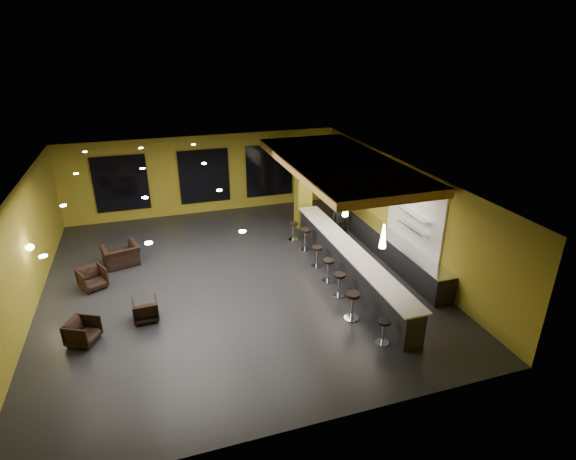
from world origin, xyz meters
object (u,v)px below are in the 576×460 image
object	(u,v)px
prep_counter	(394,251)
armchair_c	(92,278)
pendant_2	(318,184)
bar_stool_2	(339,282)
bar_stool_5	(305,237)
pendant_1	(346,206)
armchair_b	(146,309)
column	(303,186)
staff_a	(338,223)
staff_c	(341,214)
bar_stool_6	(293,229)
bar_stool_3	(328,268)
bar_counter	(349,263)
pendant_0	(383,236)
staff_b	(339,210)
armchair_a	(83,332)
bar_stool_0	(384,329)
armchair_d	(121,255)
bar_stool_4	(317,254)
bar_stool_1	(352,303)

from	to	relation	value
prep_counter	armchair_c	xyz separation A→B (m)	(-10.10, 1.31, -0.08)
pendant_2	bar_stool_2	distance (m)	4.50
armchair_c	bar_stool_5	world-z (taller)	bar_stool_5
pendant_1	armchair_b	bearing A→B (deg)	-171.32
column	staff_a	bearing A→B (deg)	-72.75
staff_c	bar_stool_6	bearing A→B (deg)	179.71
pendant_1	bar_stool_3	bearing A→B (deg)	-142.95
armchair_b	bar_counter	bearing A→B (deg)	-177.46
pendant_0	staff_b	bearing A→B (deg)	77.59
column	armchair_a	bearing A→B (deg)	-145.01
bar_counter	pendant_1	size ratio (longest dim) A/B	11.43
pendant_2	bar_stool_0	distance (m)	6.83
prep_counter	pendant_2	size ratio (longest dim) A/B	8.57
prep_counter	bar_stool_5	size ratio (longest dim) A/B	7.07
prep_counter	armchair_d	distance (m)	9.64
bar_counter	column	size ratio (longest dim) A/B	2.29
armchair_c	staff_b	bearing A→B (deg)	-15.32
bar_stool_3	bar_stool_5	bearing A→B (deg)	88.00
pendant_1	bar_stool_2	size ratio (longest dim) A/B	0.91
pendant_1	bar_stool_4	distance (m)	2.07
column	bar_stool_3	distance (m)	4.91
pendant_0	bar_stool_0	xyz separation A→B (m)	(-0.65, -1.53, -1.89)
prep_counter	pendant_1	size ratio (longest dim) A/B	8.57
armchair_d	staff_c	bearing A→B (deg)	167.64
bar_counter	armchair_b	world-z (taller)	bar_counter
bar_counter	bar_stool_4	size ratio (longest dim) A/B	10.60
staff_c	bar_stool_5	bearing A→B (deg)	-154.17
bar_stool_5	bar_stool_3	bearing A→B (deg)	-92.00
armchair_d	prep_counter	bearing A→B (deg)	149.55
prep_counter	armchair_b	distance (m)	8.59
pendant_2	bar_stool_5	xyz separation A→B (m)	(-0.70, -0.63, -1.81)
staff_b	bar_stool_2	xyz separation A→B (m)	(-2.05, -4.67, -0.43)
armchair_b	bar_stool_3	distance (m)	5.77
bar_stool_2	bar_stool_5	distance (m)	3.39
pendant_2	bar_stool_3	distance (m)	3.68
armchair_a	bar_stool_3	distance (m)	7.42
bar_stool_0	staff_a	bearing A→B (deg)	77.53
bar_counter	armchair_c	world-z (taller)	bar_counter
armchair_c	pendant_0	bearing A→B (deg)	-51.70
staff_a	bar_stool_0	world-z (taller)	staff_a
column	armchair_a	world-z (taller)	column
column	armchair_d	world-z (taller)	column
staff_a	armchair_d	distance (m)	7.98
staff_b	pendant_0	bearing A→B (deg)	-87.82
pendant_2	bar_stool_3	world-z (taller)	pendant_2
pendant_0	bar_stool_4	distance (m)	3.61
pendant_1	bar_stool_5	xyz separation A→B (m)	(-0.70, 1.87, -1.81)
bar_stool_0	bar_stool_1	world-z (taller)	bar_stool_1
prep_counter	bar_stool_4	size ratio (longest dim) A/B	7.95
pendant_1	armchair_a	bearing A→B (deg)	-168.92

